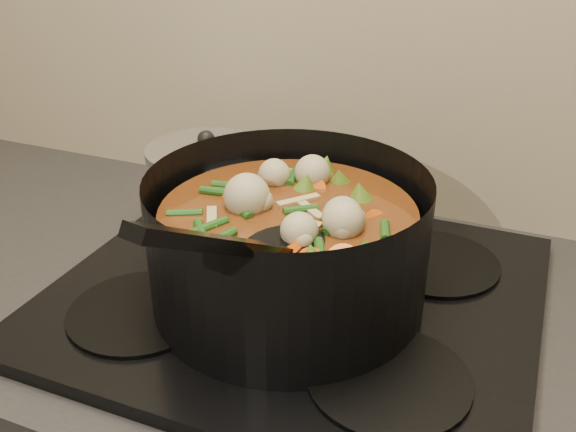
% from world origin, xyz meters
% --- Properties ---
extents(stovetop, '(0.62, 0.54, 0.03)m').
position_xyz_m(stovetop, '(0.00, 1.93, 0.92)').
color(stovetop, black).
rests_on(stovetop, counter).
extents(stockpot, '(0.45, 0.53, 0.25)m').
position_xyz_m(stockpot, '(0.00, 1.90, 1.01)').
color(stockpot, black).
rests_on(stockpot, stovetop).
extents(saucepan, '(0.19, 0.19, 0.15)m').
position_xyz_m(saucepan, '(-0.20, 2.06, 0.99)').
color(saucepan, silver).
rests_on(saucepan, stovetop).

